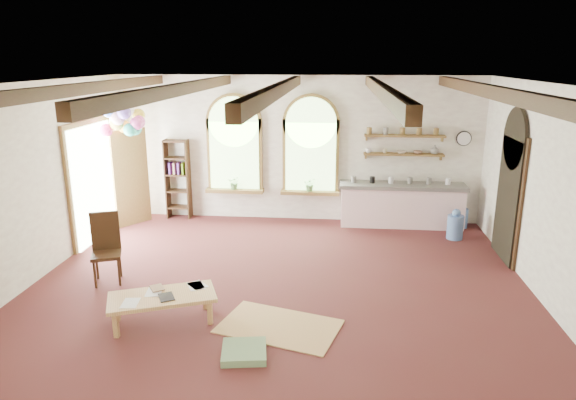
# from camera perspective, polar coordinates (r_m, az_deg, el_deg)

# --- Properties ---
(floor) EXTENTS (8.00, 8.00, 0.00)m
(floor) POSITION_cam_1_polar(r_m,az_deg,el_deg) (8.52, -0.91, -9.14)
(floor) COLOR #502121
(floor) RESTS_ON ground
(ceiling_beams) EXTENTS (6.20, 6.80, 0.18)m
(ceiling_beams) POSITION_cam_1_polar(r_m,az_deg,el_deg) (7.75, -1.01, 12.16)
(ceiling_beams) COLOR #392712
(ceiling_beams) RESTS_ON ceiling
(window_left) EXTENTS (1.30, 0.28, 2.20)m
(window_left) POSITION_cam_1_polar(r_m,az_deg,el_deg) (11.51, -5.98, 5.84)
(window_left) COLOR brown
(window_left) RESTS_ON floor
(window_right) EXTENTS (1.30, 0.28, 2.20)m
(window_right) POSITION_cam_1_polar(r_m,az_deg,el_deg) (11.30, 2.54, 5.72)
(window_right) COLOR brown
(window_right) RESTS_ON floor
(left_doorway) EXTENTS (0.10, 1.90, 2.50)m
(left_doorway) POSITION_cam_1_polar(r_m,az_deg,el_deg) (10.92, -20.88, 1.78)
(left_doorway) COLOR brown
(left_doorway) RESTS_ON floor
(right_doorway) EXTENTS (0.10, 1.30, 2.40)m
(right_doorway) POSITION_cam_1_polar(r_m,az_deg,el_deg) (9.99, 23.24, 0.02)
(right_doorway) COLOR black
(right_doorway) RESTS_ON floor
(kitchen_counter) EXTENTS (2.68, 0.62, 0.94)m
(kitchen_counter) POSITION_cam_1_polar(r_m,az_deg,el_deg) (11.40, 12.49, -0.50)
(kitchen_counter) COLOR #FBD5DA
(kitchen_counter) RESTS_ON floor
(wall_shelf_lower) EXTENTS (1.70, 0.24, 0.04)m
(wall_shelf_lower) POSITION_cam_1_polar(r_m,az_deg,el_deg) (11.34, 12.71, 4.97)
(wall_shelf_lower) COLOR brown
(wall_shelf_lower) RESTS_ON wall_back
(wall_shelf_upper) EXTENTS (1.70, 0.24, 0.04)m
(wall_shelf_upper) POSITION_cam_1_polar(r_m,az_deg,el_deg) (11.27, 12.83, 6.97)
(wall_shelf_upper) COLOR brown
(wall_shelf_upper) RESTS_ON wall_back
(wall_clock) EXTENTS (0.32, 0.04, 0.32)m
(wall_clock) POSITION_cam_1_polar(r_m,az_deg,el_deg) (11.57, 18.96, 6.48)
(wall_clock) COLOR black
(wall_clock) RESTS_ON wall_back
(bookshelf) EXTENTS (0.53, 0.32, 1.80)m
(bookshelf) POSITION_cam_1_polar(r_m,az_deg,el_deg) (11.88, -12.14, 2.28)
(bookshelf) COLOR #392712
(bookshelf) RESTS_ON floor
(coffee_table) EXTENTS (1.58, 1.15, 0.41)m
(coffee_table) POSITION_cam_1_polar(r_m,az_deg,el_deg) (7.39, -13.80, -10.57)
(coffee_table) COLOR tan
(coffee_table) RESTS_ON floor
(side_chair) EXTENTS (0.59, 0.59, 1.15)m
(side_chair) POSITION_cam_1_polar(r_m,az_deg,el_deg) (8.93, -19.43, -6.57)
(side_chair) COLOR #392712
(side_chair) RESTS_ON floor
(floor_mat) EXTENTS (1.80, 1.39, 0.02)m
(floor_mat) POSITION_cam_1_polar(r_m,az_deg,el_deg) (7.23, -0.99, -13.86)
(floor_mat) COLOR tan
(floor_mat) RESTS_ON floor
(floor_cushion) EXTENTS (0.62, 0.62, 0.09)m
(floor_cushion) POSITION_cam_1_polar(r_m,az_deg,el_deg) (6.64, -4.90, -16.45)
(floor_cushion) COLOR #6B8C61
(floor_cushion) RESTS_ON floor
(water_jug_a) EXTENTS (0.28, 0.28, 0.54)m
(water_jug_a) POSITION_cam_1_polar(r_m,az_deg,el_deg) (11.70, 18.69, -1.80)
(water_jug_a) COLOR #587EBD
(water_jug_a) RESTS_ON floor
(water_jug_b) EXTENTS (0.33, 0.33, 0.63)m
(water_jug_b) POSITION_cam_1_polar(r_m,az_deg,el_deg) (10.93, 18.09, -2.75)
(water_jug_b) COLOR #587EBD
(water_jug_b) RESTS_ON floor
(balloon_cluster) EXTENTS (0.84, 0.94, 1.16)m
(balloon_cluster) POSITION_cam_1_polar(r_m,az_deg,el_deg) (10.94, -17.75, 8.40)
(balloon_cluster) COLOR silver
(balloon_cluster) RESTS_ON floor
(table_book) EXTENTS (0.28, 0.30, 0.02)m
(table_book) POSITION_cam_1_polar(r_m,az_deg,el_deg) (7.56, -14.99, -9.57)
(table_book) COLOR olive
(table_book) RESTS_ON coffee_table
(tablet) EXTENTS (0.30, 0.33, 0.01)m
(tablet) POSITION_cam_1_polar(r_m,az_deg,el_deg) (7.29, -13.36, -10.44)
(tablet) COLOR black
(tablet) RESTS_ON coffee_table
(potted_plant_left) EXTENTS (0.27, 0.23, 0.30)m
(potted_plant_left) POSITION_cam_1_polar(r_m,az_deg,el_deg) (11.57, -5.98, 1.93)
(potted_plant_left) COLOR #598C4C
(potted_plant_left) RESTS_ON window_left
(potted_plant_right) EXTENTS (0.27, 0.23, 0.30)m
(potted_plant_right) POSITION_cam_1_polar(r_m,az_deg,el_deg) (11.35, 2.47, 1.74)
(potted_plant_right) COLOR #598C4C
(potted_plant_right) RESTS_ON window_right
(shelf_cup_a) EXTENTS (0.12, 0.10, 0.10)m
(shelf_cup_a) POSITION_cam_1_polar(r_m,az_deg,el_deg) (11.26, 8.92, 5.45)
(shelf_cup_a) COLOR white
(shelf_cup_a) RESTS_ON wall_shelf_lower
(shelf_cup_b) EXTENTS (0.10, 0.10, 0.09)m
(shelf_cup_b) POSITION_cam_1_polar(r_m,az_deg,el_deg) (11.28, 10.71, 5.38)
(shelf_cup_b) COLOR beige
(shelf_cup_b) RESTS_ON wall_shelf_lower
(shelf_bowl_a) EXTENTS (0.22, 0.22, 0.05)m
(shelf_bowl_a) POSITION_cam_1_polar(r_m,az_deg,el_deg) (11.32, 12.47, 5.21)
(shelf_bowl_a) COLOR beige
(shelf_bowl_a) RESTS_ON wall_shelf_lower
(shelf_bowl_b) EXTENTS (0.20, 0.20, 0.06)m
(shelf_bowl_b) POSITION_cam_1_polar(r_m,az_deg,el_deg) (11.37, 14.23, 5.17)
(shelf_bowl_b) COLOR #8C664C
(shelf_bowl_b) RESTS_ON wall_shelf_lower
(shelf_vase) EXTENTS (0.18, 0.18, 0.19)m
(shelf_vase) POSITION_cam_1_polar(r_m,az_deg,el_deg) (11.42, 15.99, 5.41)
(shelf_vase) COLOR slate
(shelf_vase) RESTS_ON wall_shelf_lower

